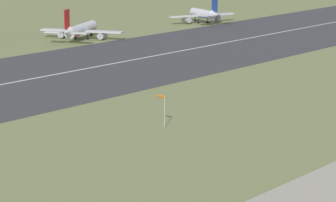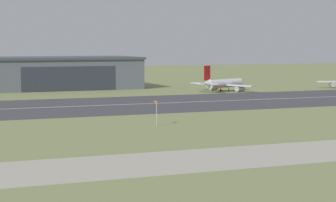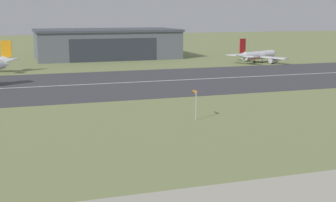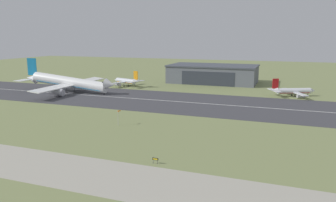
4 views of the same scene
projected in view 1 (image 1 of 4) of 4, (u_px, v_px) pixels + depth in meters
name	position (u px, v px, depth m)	size (l,w,h in m)	color
ground_plane	(312.00, 99.00, 150.64)	(703.21, 703.21, 0.00)	#7A8451
runway_strip	(106.00, 65.00, 186.16)	(463.21, 51.79, 0.06)	#3D3D42
runway_centreline	(106.00, 65.00, 186.16)	(416.89, 0.70, 0.01)	silver
airplane_parked_west	(81.00, 30.00, 225.95)	(24.89, 23.39, 9.58)	silver
airplane_parked_centre	(203.00, 14.00, 262.11)	(22.91, 19.65, 9.51)	silver
windsock_pole	(159.00, 98.00, 129.78)	(0.75, 2.57, 5.38)	#B7B7BC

